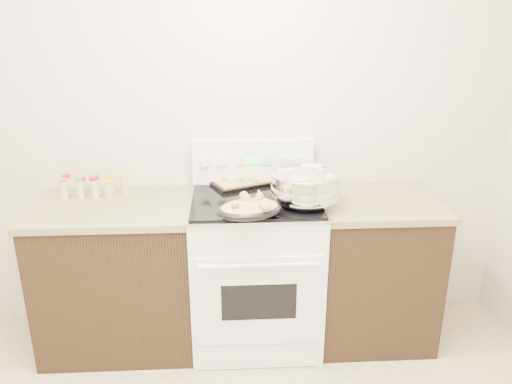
{
  "coord_description": "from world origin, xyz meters",
  "views": [
    {
      "loc": [
        0.2,
        -1.31,
        1.96
      ],
      "look_at": [
        0.35,
        1.37,
        1.0
      ],
      "focal_mm": 35.0,
      "sensor_mm": 36.0,
      "label": 1
    }
  ],
  "objects": [
    {
      "name": "counter_right",
      "position": [
        1.08,
        1.43,
        0.46
      ],
      "size": [
        0.73,
        0.67,
        0.92
      ],
      "color": "black",
      "rests_on": "ground"
    },
    {
      "name": "counter_left",
      "position": [
        -0.48,
        1.43,
        0.46
      ],
      "size": [
        0.93,
        0.67,
        0.92
      ],
      "color": "black",
      "rests_on": "ground"
    },
    {
      "name": "room_shell",
      "position": [
        0.0,
        0.0,
        1.7
      ],
      "size": [
        4.1,
        3.6,
        2.75
      ],
      "color": "beige",
      "rests_on": "ground"
    },
    {
      "name": "spice_jars",
      "position": [
        -0.63,
        1.58,
        0.98
      ],
      "size": [
        0.38,
        0.14,
        0.13
      ],
      "color": "#BFB28C",
      "rests_on": "counter_left"
    },
    {
      "name": "baking_sheet",
      "position": [
        0.27,
        1.68,
        0.96
      ],
      "size": [
        0.44,
        0.38,
        0.06
      ],
      "color": "black",
      "rests_on": "kitchen_range"
    },
    {
      "name": "kitchen_range",
      "position": [
        0.35,
        1.42,
        0.49
      ],
      "size": [
        0.78,
        0.73,
        1.22
      ],
      "color": "white",
      "rests_on": "ground"
    },
    {
      "name": "mixing_bowl",
      "position": [
        0.63,
        1.33,
        1.04
      ],
      "size": [
        0.47,
        0.47,
        0.24
      ],
      "color": "silver",
      "rests_on": "kitchen_range"
    },
    {
      "name": "wooden_spoon",
      "position": [
        0.38,
        1.34,
        0.95
      ],
      "size": [
        0.07,
        0.25,
        0.04
      ],
      "color": "#B67753",
      "rests_on": "kitchen_range"
    },
    {
      "name": "blue_ladle",
      "position": [
        0.69,
        1.34,
        0.97
      ],
      "size": [
        0.15,
        0.24,
        0.09
      ],
      "color": "#77ACB1",
      "rests_on": "kitchen_range"
    },
    {
      "name": "roasting_pan",
      "position": [
        0.3,
        1.14,
        0.99
      ],
      "size": [
        0.41,
        0.34,
        0.11
      ],
      "color": "black",
      "rests_on": "kitchen_range"
    }
  ]
}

